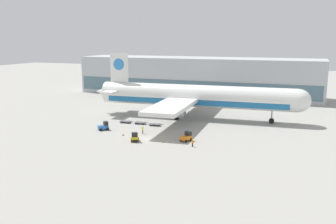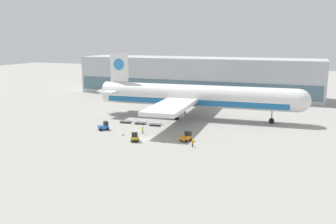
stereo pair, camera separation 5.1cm
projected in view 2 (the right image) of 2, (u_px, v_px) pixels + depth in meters
ground_plane at (145, 139)px, 79.15m from camera, size 400.00×400.00×0.00m
terminal_building at (197, 76)px, 140.45m from camera, size 90.00×18.20×14.00m
airplane_main at (192, 97)px, 99.11m from camera, size 58.09×48.41×17.00m
baggage_tug_foreground at (135, 137)px, 77.51m from camera, size 2.44×2.81×2.00m
baggage_tug_mid at (187, 137)px, 77.77m from camera, size 2.38×2.79×2.00m
baggage_tug_far at (104, 126)px, 87.18m from camera, size 2.71×2.75×2.00m
baggage_dolly_lead at (126, 121)px, 94.63m from camera, size 3.76×1.77×0.48m
baggage_dolly_second at (140, 123)px, 93.31m from camera, size 3.76×1.77×0.48m
baggage_dolly_third at (155, 124)px, 91.47m from camera, size 3.76×1.77×0.48m
ground_crew_near at (193, 142)px, 73.53m from camera, size 0.46×0.40×1.66m
ground_crew_far at (143, 129)px, 83.59m from camera, size 0.27×0.56×1.74m
traffic_cone_near at (123, 134)px, 82.24m from camera, size 0.40×0.40×0.61m
traffic_cone_far at (163, 141)px, 76.78m from camera, size 0.40×0.40×0.60m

